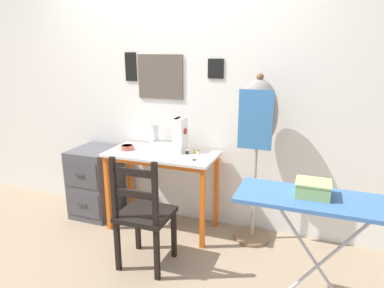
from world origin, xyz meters
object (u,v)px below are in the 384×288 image
sewing_machine (171,135)px  scissors (197,159)px  thread_spool_far_edge (198,153)px  storage_box (313,189)px  fabric_bowl (127,147)px  filing_cabinet (96,182)px  ironing_board (324,207)px  wooden_chair (144,215)px  thread_spool_mid_table (195,151)px  dress_form (258,123)px  thread_spool_near_machine (187,152)px

sewing_machine → scissors: size_ratio=2.71×
thread_spool_far_edge → storage_box: 1.29m
fabric_bowl → filing_cabinet: 0.61m
thread_spool_far_edge → filing_cabinet: bearing=-179.2°
fabric_bowl → thread_spool_far_edge: thread_spool_far_edge is taller
fabric_bowl → filing_cabinet: fabric_bowl is taller
ironing_board → wooden_chair: bearing=172.0°
thread_spool_mid_table → wooden_chair: 0.80m
filing_cabinet → dress_form: size_ratio=0.47×
thread_spool_mid_table → fabric_bowl: bearing=-169.7°
thread_spool_mid_table → wooden_chair: size_ratio=0.05×
fabric_bowl → thread_spool_mid_table: (0.65, 0.12, -0.00)m
thread_spool_mid_table → thread_spool_far_edge: bearing=-48.5°
thread_spool_mid_table → wooden_chair: (-0.17, -0.71, -0.34)m
scissors → thread_spool_near_machine: size_ratio=3.06×
thread_spool_mid_table → dress_form: (0.56, -0.01, 0.31)m
fabric_bowl → thread_spool_far_edge: bearing=5.2°
sewing_machine → wooden_chair: bearing=-84.0°
dress_form → storage_box: 1.00m
thread_spool_near_machine → storage_box: 1.37m
ironing_board → filing_cabinet: bearing=159.6°
scissors → filing_cabinet: (-1.16, 0.11, -0.41)m
scissors → filing_cabinet: scissors is taller
sewing_machine → thread_spool_mid_table: bearing=0.6°
scissors → thread_spool_far_edge: thread_spool_far_edge is taller
fabric_bowl → thread_spool_far_edge: (0.70, 0.06, -0.00)m
ironing_board → storage_box: (-0.07, 0.02, 0.09)m
thread_spool_near_machine → ironing_board: bearing=-35.3°
thread_spool_far_edge → storage_box: bearing=-39.2°
fabric_bowl → storage_box: size_ratio=0.64×
ironing_board → dress_form: bearing=122.1°
scissors → dress_form: dress_form is taller
thread_spool_far_edge → storage_box: size_ratio=0.22×
fabric_bowl → scissors: (0.73, -0.06, -0.02)m
thread_spool_near_machine → ironing_board: (1.17, -0.83, 0.03)m
scissors → thread_spool_mid_table: (-0.08, 0.18, 0.02)m
thread_spool_near_machine → ironing_board: size_ratio=0.04×
scissors → storage_box: 1.19m
thread_spool_near_machine → wooden_chair: bearing=-100.0°
thread_spool_far_edge → filing_cabinet: size_ratio=0.06×
scissors → ironing_board: size_ratio=0.13×
scissors → ironing_board: ironing_board is taller
fabric_bowl → storage_box: 1.85m
ironing_board → fabric_bowl: bearing=156.4°
storage_box → scissors: bearing=144.3°
wooden_chair → filing_cabinet: bearing=145.0°
thread_spool_mid_table → dress_form: dress_form is taller
dress_form → ironing_board: 1.07m
thread_spool_near_machine → storage_box: (1.10, -0.80, 0.12)m
filing_cabinet → ironing_board: (2.19, -0.82, 0.46)m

